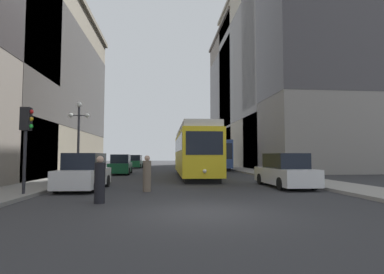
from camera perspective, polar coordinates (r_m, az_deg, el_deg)
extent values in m
plane|color=#303033|center=(9.20, 2.84, -14.15)|extent=(200.00, 200.00, 0.00)
cube|color=gray|center=(49.43, -13.28, -5.40)|extent=(2.85, 120.00, 0.15)
cube|color=gray|center=(49.84, 5.30, -5.47)|extent=(2.85, 120.00, 0.15)
cube|color=black|center=(24.41, 0.37, -7.17)|extent=(2.33, 12.53, 0.35)
cube|color=yellow|center=(24.36, 0.37, -3.12)|extent=(2.74, 13.62, 3.10)
cube|color=black|center=(24.38, 0.37, -1.48)|extent=(2.76, 13.08, 1.08)
cube|color=silver|center=(24.44, 0.37, 1.03)|extent=(2.52, 13.35, 0.44)
cube|color=black|center=(17.64, 2.38, -1.15)|extent=(2.21, 0.10, 1.40)
sphere|color=#F2EACC|center=(17.57, 2.43, -6.50)|extent=(0.24, 0.24, 0.24)
cube|color=black|center=(37.57, 3.84, -5.93)|extent=(2.44, 10.19, 0.35)
cube|color=#334C8C|center=(37.54, 3.83, -3.29)|extent=(2.85, 11.09, 3.10)
cube|color=black|center=(37.55, 3.82, -2.47)|extent=(2.87, 10.65, 1.30)
cube|color=black|center=(32.16, 5.66, -2.68)|extent=(2.31, 0.14, 1.71)
cylinder|color=black|center=(15.06, -24.47, -8.49)|extent=(0.20, 0.64, 0.64)
cylinder|color=black|center=(17.64, -21.34, -7.81)|extent=(0.20, 0.64, 0.64)
cylinder|color=black|center=(14.55, -18.07, -8.82)|extent=(0.20, 0.64, 0.64)
cylinder|color=black|center=(17.21, -15.85, -8.03)|extent=(0.20, 0.64, 0.64)
cube|color=silver|center=(16.07, -19.85, -7.27)|extent=(1.91, 4.45, 0.84)
cube|color=black|center=(16.14, -19.68, -4.34)|extent=(1.64, 2.46, 0.80)
cylinder|color=black|center=(27.33, -15.58, -6.36)|extent=(0.20, 0.65, 0.64)
cylinder|color=black|center=(30.23, -14.77, -6.10)|extent=(0.20, 0.65, 0.64)
cylinder|color=black|center=(27.14, -11.98, -6.43)|extent=(0.20, 0.65, 0.64)
cylinder|color=black|center=(30.06, -11.52, -6.16)|extent=(0.20, 0.65, 0.64)
cube|color=#14512D|center=(28.66, -13.44, -5.70)|extent=(1.95, 4.78, 0.84)
cube|color=black|center=(28.76, -13.39, -4.06)|extent=(1.67, 2.65, 0.80)
cylinder|color=black|center=(18.87, 17.81, -7.59)|extent=(0.18, 0.64, 0.64)
cylinder|color=black|center=(16.12, 22.16, -8.21)|extent=(0.18, 0.64, 0.64)
cylinder|color=black|center=(18.27, 12.83, -7.81)|extent=(0.18, 0.64, 0.64)
cylinder|color=black|center=(15.41, 16.46, -8.55)|extent=(0.18, 0.64, 0.64)
cube|color=silver|center=(17.12, 17.19, -7.09)|extent=(1.81, 4.93, 0.84)
cube|color=black|center=(16.97, 17.30, -4.35)|extent=(1.59, 2.71, 0.80)
cylinder|color=black|center=(41.73, -12.18, -5.42)|extent=(0.20, 0.65, 0.64)
cylinder|color=black|center=(44.53, -11.64, -5.31)|extent=(0.20, 0.65, 0.64)
cylinder|color=black|center=(41.51, -9.84, -5.46)|extent=(0.20, 0.65, 0.64)
cylinder|color=black|center=(44.33, -9.44, -5.35)|extent=(0.20, 0.65, 0.64)
cube|color=#14512D|center=(43.01, -10.77, -5.01)|extent=(1.95, 4.63, 0.84)
cube|color=black|center=(43.11, -10.73, -3.92)|extent=(1.67, 2.56, 0.80)
cylinder|color=black|center=(11.27, -17.17, -8.36)|extent=(0.38, 0.38, 1.44)
sphere|color=tan|center=(11.23, -17.09, -4.11)|extent=(0.26, 0.26, 0.26)
cylinder|color=#6B5B4C|center=(14.46, -8.57, -7.36)|extent=(0.38, 0.38, 1.46)
sphere|color=tan|center=(14.43, -8.53, -4.01)|extent=(0.26, 0.26, 0.26)
cylinder|color=#232328|center=(14.04, -29.22, -2.21)|extent=(0.12, 0.12, 3.53)
cube|color=black|center=(14.12, -29.06, 3.02)|extent=(0.36, 0.36, 0.95)
sphere|color=red|center=(14.08, -28.27, 4.27)|extent=(0.18, 0.18, 0.18)
sphere|color=gold|center=(14.04, -28.31, 3.04)|extent=(0.18, 0.18, 0.18)
sphere|color=green|center=(14.01, -28.34, 1.80)|extent=(0.18, 0.18, 0.18)
cylinder|color=#333338|center=(22.08, -20.82, -0.97)|extent=(0.16, 0.16, 4.93)
sphere|color=white|center=(22.34, -20.67, 5.78)|extent=(0.36, 0.36, 0.36)
sphere|color=white|center=(22.39, -22.08, 3.84)|extent=(0.31, 0.31, 0.31)
sphere|color=white|center=(22.10, -19.34, 3.87)|extent=(0.31, 0.31, 0.31)
cube|color=#333338|center=(22.24, -20.71, 3.86)|extent=(1.10, 0.06, 0.06)
cube|color=#B2A893|center=(49.55, 15.82, 10.43)|extent=(13.83, 22.97, 27.22)
cube|color=#595451|center=(49.89, 15.79, 11.95)|extent=(13.87, 23.01, 16.33)
cube|color=gray|center=(39.76, 23.48, 16.72)|extent=(15.29, 14.03, 30.62)
cube|color=#423F43|center=(40.31, 23.42, 18.77)|extent=(15.33, 14.07, 18.37)
cube|color=slate|center=(60.68, 10.80, 7.06)|extent=(12.20, 20.50, 25.75)
cube|color=#3D3838|center=(60.93, 10.79, 8.25)|extent=(12.24, 20.54, 15.45)
cube|color=#685F56|center=(64.41, 10.65, 18.61)|extent=(12.80, 21.10, 0.50)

